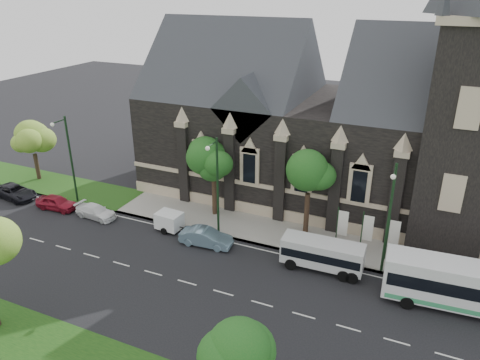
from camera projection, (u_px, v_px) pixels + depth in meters
The scene contains 19 objects.
ground at pixel (223, 293), 32.80m from camera, with size 160.00×160.00×0.00m, color black.
sidewalk at pixel (270, 231), 40.73m from camera, with size 80.00×5.00×0.15m, color gray.
museum at pixel (356, 124), 43.38m from camera, with size 40.00×17.70×29.90m.
tree_walk_right at pixel (312, 173), 38.26m from camera, with size 4.08×4.08×7.80m.
tree_walk_left at pixel (216, 159), 41.64m from camera, with size 3.91×3.91×7.64m.
tree_walk_far at pixel (35, 141), 49.86m from camera, with size 3.40×3.40×6.28m.
street_lamp_near at pixel (389, 214), 32.98m from camera, with size 0.36×1.88×9.00m.
street_lamp_mid at pixel (216, 183), 38.20m from camera, with size 0.36×1.88×9.00m.
street_lamp_far at pixel (69, 156), 44.16m from camera, with size 0.36×1.88×9.00m.
banner_flag_left at pixel (341, 225), 37.05m from camera, with size 0.90×0.10×4.00m.
banner_flag_center at pixel (366, 230), 36.30m from camera, with size 0.90×0.10×4.00m.
banner_flag_right at pixel (392, 235), 35.56m from camera, with size 0.90×0.10×4.00m.
tour_coach at pixel (476, 288), 30.25m from camera, with size 11.88×3.39×3.42m.
shuttle_bus at pixel (323, 253), 34.98m from camera, with size 6.33×2.42×2.42m.
box_trailer at pixel (169, 221), 40.72m from camera, with size 3.27×1.92×1.72m.
sedan at pixel (206, 237), 38.48m from camera, with size 1.57×4.51×1.49m, color #7494A7.
car_far_red at pixel (57, 203), 44.66m from camera, with size 1.67×4.15×1.41m, color maroon.
car_far_white at pixel (96, 212), 43.11m from camera, with size 1.71×4.20×1.22m, color white.
car_far_black at pixel (15, 192), 46.97m from camera, with size 2.28×4.96×1.38m, color black.
Camera 1 is at (12.01, -24.04, 20.52)m, focal length 34.12 mm.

